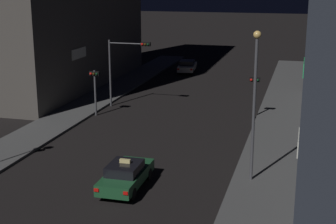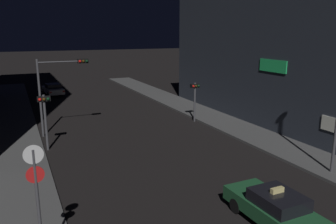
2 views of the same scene
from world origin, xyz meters
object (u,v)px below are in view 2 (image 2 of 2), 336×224
object	(u,v)px
traffic_light_left_kerb	(45,111)
sign_pole_left	(37,198)
far_car	(53,89)
taxi	(275,208)
traffic_light_overhead	(58,81)
traffic_light_right_kerb	(195,94)

from	to	relation	value
traffic_light_left_kerb	sign_pole_left	xyz separation A→B (m)	(-1.30, -12.21, 0.05)
sign_pole_left	traffic_light_left_kerb	bearing A→B (deg)	83.93
far_car	traffic_light_left_kerb	distance (m)	20.85
taxi	traffic_light_left_kerb	distance (m)	15.04
far_car	traffic_light_overhead	size ratio (longest dim) A/B	0.81
taxi	traffic_light_overhead	world-z (taller)	traffic_light_overhead
traffic_light_left_kerb	traffic_light_overhead	bearing A→B (deg)	68.14
taxi	traffic_light_left_kerb	xyz separation A→B (m)	(-7.28, 13.02, 1.89)
far_car	traffic_light_overhead	bearing A→B (deg)	-94.41
taxi	far_car	xyz separation A→B (m)	(-4.64, 33.61, -0.00)
traffic_light_overhead	traffic_light_left_kerb	xyz separation A→B (m)	(-1.31, -3.26, -1.42)
taxi	far_car	bearing A→B (deg)	97.86
sign_pole_left	traffic_light_right_kerb	bearing A→B (deg)	47.11
taxi	traffic_light_left_kerb	size ratio (longest dim) A/B	1.22
traffic_light_right_kerb	traffic_light_left_kerb	bearing A→B (deg)	-169.08
traffic_light_right_kerb	taxi	bearing A→B (deg)	-107.86
traffic_light_overhead	traffic_light_right_kerb	world-z (taller)	traffic_light_overhead
taxi	traffic_light_right_kerb	xyz separation A→B (m)	(4.96, 15.38, 1.70)
far_car	sign_pole_left	bearing A→B (deg)	-96.85
traffic_light_left_kerb	sign_pole_left	distance (m)	12.28
traffic_light_overhead	sign_pole_left	xyz separation A→B (m)	(-2.61, -15.47, -1.37)
taxi	far_car	distance (m)	33.93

